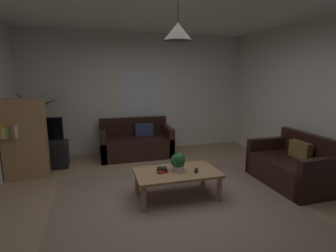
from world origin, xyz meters
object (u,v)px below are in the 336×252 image
at_px(remote_on_table_0, 196,170).
at_px(tv_stand, 44,155).
at_px(book_on_table_0, 163,172).
at_px(book_on_table_2, 162,168).
at_px(potted_palm_corner, 38,132).
at_px(coffee_table, 177,175).
at_px(pendant_lamp, 178,32).
at_px(book_on_table_1, 162,170).
at_px(couch_under_window, 136,144).
at_px(potted_plant_on_table, 178,161).
at_px(bookshelf_corner, 24,139).
at_px(tv, 41,130).
at_px(couch_right_side, 293,168).

distance_m(remote_on_table_0, tv_stand, 3.10).
xyz_separation_m(book_on_table_0, remote_on_table_0, (0.47, -0.09, 0.00)).
bearing_deg(book_on_table_2, potted_palm_corner, 130.87).
height_order(book_on_table_2, potted_palm_corner, potted_palm_corner).
height_order(coffee_table, book_on_table_2, book_on_table_2).
xyz_separation_m(book_on_table_2, pendant_lamp, (0.22, -0.02, 1.87)).
relative_size(book_on_table_1, pendant_lamp, 0.29).
height_order(couch_under_window, tv_stand, couch_under_window).
height_order(potted_plant_on_table, bookshelf_corner, bookshelf_corner).
bearing_deg(book_on_table_1, tv, 135.26).
bearing_deg(tv_stand, tv, -90.00).
height_order(tv, bookshelf_corner, bookshelf_corner).
bearing_deg(coffee_table, book_on_table_0, 175.16).
bearing_deg(couch_under_window, pendant_lamp, -83.36).
distance_m(potted_plant_on_table, pendant_lamp, 1.78).
relative_size(book_on_table_1, tv_stand, 0.16).
xyz_separation_m(potted_plant_on_table, tv_stand, (-2.12, 1.91, -0.31)).
distance_m(book_on_table_0, tv, 2.69).
height_order(book_on_table_0, remote_on_table_0, remote_on_table_0).
distance_m(couch_right_side, bookshelf_corner, 4.55).
xyz_separation_m(book_on_table_0, tv_stand, (-1.90, 1.90, -0.17)).
xyz_separation_m(remote_on_table_0, potted_plant_on_table, (-0.25, 0.08, 0.14)).
distance_m(couch_right_side, tv, 4.57).
height_order(couch_under_window, bookshelf_corner, bookshelf_corner).
height_order(couch_under_window, book_on_table_2, couch_under_window).
bearing_deg(couch_under_window, book_on_table_2, -89.06).
distance_m(couch_under_window, pendant_lamp, 3.02).
distance_m(coffee_table, remote_on_table_0, 0.29).
xyz_separation_m(tv_stand, tv, (0.00, -0.02, 0.50)).
relative_size(bookshelf_corner, pendant_lamp, 2.86).
bearing_deg(coffee_table, potted_plant_on_table, 11.39).
bearing_deg(tv, coffee_table, -42.01).
bearing_deg(book_on_table_1, pendant_lamp, -5.88).
height_order(tv_stand, bookshelf_corner, bookshelf_corner).
bearing_deg(couch_right_side, tv_stand, -115.58).
height_order(tv, pendant_lamp, pendant_lamp).
bearing_deg(tv_stand, book_on_table_0, -44.98).
xyz_separation_m(book_on_table_0, book_on_table_2, (-0.02, 0.00, 0.05)).
height_order(book_on_table_1, potted_plant_on_table, potted_plant_on_table).
height_order(tv_stand, pendant_lamp, pendant_lamp).
height_order(book_on_table_2, tv, tv).
bearing_deg(potted_palm_corner, couch_right_side, -29.65).
height_order(couch_right_side, pendant_lamp, pendant_lamp).
bearing_deg(book_on_table_1, couch_right_side, -1.85).
xyz_separation_m(couch_under_window, book_on_table_2, (0.04, -2.16, 0.19)).
height_order(potted_plant_on_table, tv, tv).
bearing_deg(book_on_table_2, couch_right_side, -1.84).
bearing_deg(book_on_table_1, potted_plant_on_table, -4.38).
xyz_separation_m(coffee_table, tv, (-2.10, 1.89, 0.40)).
xyz_separation_m(remote_on_table_0, tv_stand, (-2.37, 1.99, -0.17)).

